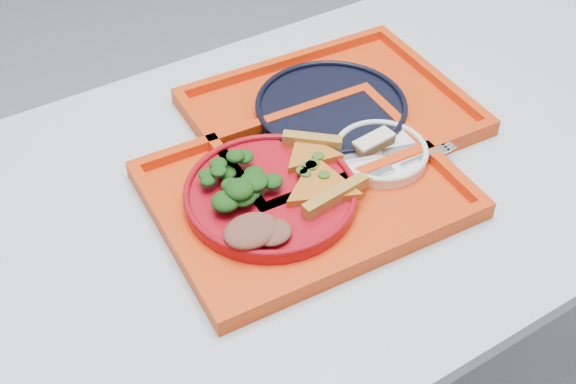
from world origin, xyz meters
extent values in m
cube|color=#B2BEC8|center=(0.00, 0.00, 0.73)|extent=(1.60, 0.80, 0.03)
cylinder|color=gray|center=(0.72, 0.32, 0.36)|extent=(0.05, 0.05, 0.72)
cube|color=red|center=(-0.02, -0.04, 0.76)|extent=(0.47, 0.38, 0.01)
cube|color=red|center=(0.12, 0.10, 0.76)|extent=(0.47, 0.38, 0.01)
cylinder|color=maroon|center=(-0.08, -0.03, 0.77)|extent=(0.26, 0.26, 0.02)
cylinder|color=white|center=(0.12, -0.04, 0.77)|extent=(0.15, 0.15, 0.01)
cylinder|color=black|center=(0.12, 0.10, 0.77)|extent=(0.26, 0.26, 0.02)
ellipsoid|color=black|center=(-0.11, 0.00, 0.80)|extent=(0.10, 0.09, 0.05)
ellipsoid|color=brown|center=(-0.15, -0.10, 0.79)|extent=(0.08, 0.07, 0.02)
cube|color=#4B2B19|center=(0.12, -0.03, 0.78)|extent=(0.07, 0.03, 0.01)
cube|color=beige|center=(0.12, -0.03, 0.79)|extent=(0.07, 0.03, 0.00)
cube|color=silver|center=(0.13, -0.05, 0.78)|extent=(0.18, 0.07, 0.01)
cube|color=silver|center=(0.12, -0.09, 0.78)|extent=(0.19, 0.03, 0.01)
camera|label=1|loc=(-0.47, -0.71, 1.52)|focal=45.00mm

